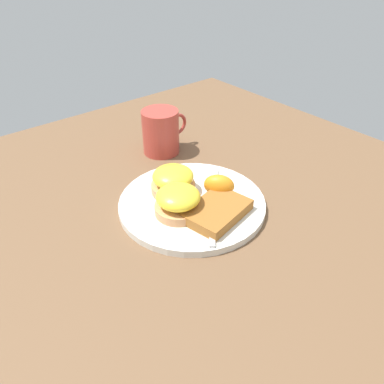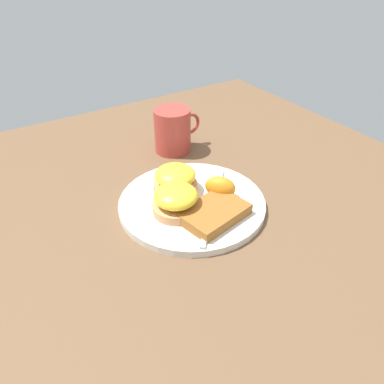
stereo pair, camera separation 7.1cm
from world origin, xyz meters
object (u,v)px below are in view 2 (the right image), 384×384
sandwich_benedict_left (175,179)px  sandwich_benedict_right (176,200)px  hashbrown_patty (213,213)px  fork (213,199)px  cup (173,130)px  orange_wedge (220,187)px

sandwich_benedict_left → sandwich_benedict_right: bearing=-119.5°
hashbrown_patty → fork: (0.03, 0.04, -0.01)m
hashbrown_patty → cup: (0.08, 0.28, 0.03)m
sandwich_benedict_right → hashbrown_patty: size_ratio=0.73×
sandwich_benedict_left → hashbrown_patty: (0.01, -0.11, -0.02)m
sandwich_benedict_left → fork: bearing=-57.2°
sandwich_benedict_right → fork: sandwich_benedict_right is taller
fork → cup: bearing=77.9°
fork → hashbrown_patty: bearing=-123.7°
orange_wedge → fork: 0.03m
sandwich_benedict_left → fork: size_ratio=0.45×
sandwich_benedict_right → orange_wedge: sandwich_benedict_right is taller
hashbrown_patty → cup: cup is taller
orange_wedge → sandwich_benedict_right: bearing=176.5°
fork → sandwich_benedict_right: bearing=174.6°
orange_wedge → cup: 0.24m
sandwich_benedict_left → fork: 0.08m
sandwich_benedict_left → sandwich_benedict_right: size_ratio=1.00×
sandwich_benedict_right → fork: size_ratio=0.45×
sandwich_benedict_right → hashbrown_patty: 0.07m
fork → cup: (0.05, 0.24, 0.04)m
sandwich_benedict_right → orange_wedge: (0.10, -0.01, -0.00)m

